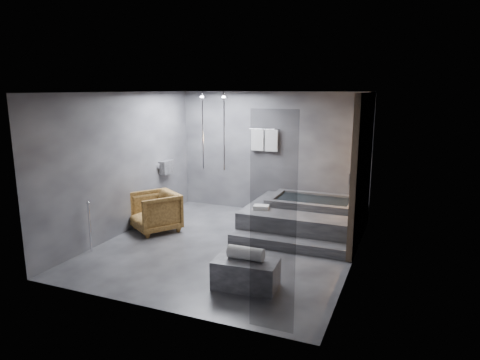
% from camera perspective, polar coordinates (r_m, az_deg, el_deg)
% --- Properties ---
extents(room, '(5.00, 5.04, 2.82)m').
position_cam_1_polar(room, '(7.68, 1.78, 3.62)').
color(room, '#2A2A2C').
rests_on(room, ground).
extents(tub_deck, '(2.20, 2.00, 0.50)m').
position_cam_1_polar(tub_deck, '(8.94, 8.41, -5.01)').
color(tub_deck, '#2E2E31').
rests_on(tub_deck, ground).
extents(tub_step, '(2.20, 0.36, 0.18)m').
position_cam_1_polar(tub_step, '(7.91, 6.26, -8.47)').
color(tub_step, '#2E2E31').
rests_on(tub_step, ground).
extents(concrete_bench, '(0.97, 0.58, 0.42)m').
position_cam_1_polar(concrete_bench, '(6.40, 0.78, -12.39)').
color(concrete_bench, '#38383B').
rests_on(concrete_bench, ground).
extents(driftwood_chair, '(1.20, 1.21, 0.80)m').
position_cam_1_polar(driftwood_chair, '(8.91, -11.26, -4.17)').
color(driftwood_chair, '#472E11').
rests_on(driftwood_chair, ground).
extents(rolled_towel, '(0.54, 0.20, 0.19)m').
position_cam_1_polar(rolled_towel, '(6.31, 0.78, -9.72)').
color(rolled_towel, white).
rests_on(rolled_towel, concrete_bench).
extents(deck_towel, '(0.34, 0.28, 0.08)m').
position_cam_1_polar(deck_towel, '(8.56, 2.84, -3.65)').
color(deck_towel, white).
rests_on(deck_towel, tub_deck).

